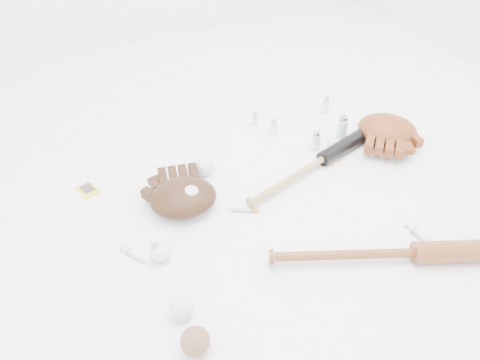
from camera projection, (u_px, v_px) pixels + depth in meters
name	position (u px, v px, depth m)	size (l,w,h in m)	color
bat_dark	(323.00, 159.00, 1.82)	(0.82, 0.06, 0.06)	black
bat_wood	(417.00, 253.00, 1.45)	(0.97, 0.07, 0.07)	brown
glove_dark	(183.00, 197.00, 1.62)	(0.28, 0.28, 0.10)	#321C0E
glove_tan	(387.00, 129.00, 1.94)	(0.29, 0.29, 0.10)	#682F13
trading_card	(88.00, 190.00, 1.72)	(0.06, 0.08, 0.00)	gold
pedestal	(192.00, 206.00, 1.63)	(0.07, 0.07, 0.04)	white
baseball_on_pedestal	(191.00, 195.00, 1.60)	(0.07, 0.07, 0.07)	white
baseball_left	(160.00, 251.00, 1.46)	(0.07, 0.07, 0.07)	white
baseball_upper	(204.00, 167.00, 1.77)	(0.07, 0.07, 0.07)	white
baseball_mid	(181.00, 308.00, 1.30)	(0.07, 0.07, 0.07)	white
baseball_aged	(195.00, 341.00, 1.22)	(0.08, 0.08, 0.08)	brown
syringe_0	(135.00, 256.00, 1.48)	(0.14, 0.02, 0.02)	#ADBCC6
syringe_1	(242.00, 210.00, 1.64)	(0.13, 0.02, 0.02)	#ADBCC6
syringe_2	(331.00, 149.00, 1.90)	(0.17, 0.03, 0.02)	#ADBCC6
syringe_3	(422.00, 238.00, 1.53)	(0.17, 0.03, 0.02)	#ADBCC6
vial_0	(326.00, 104.00, 2.11)	(0.03, 0.03, 0.08)	silver
vial_1	(274.00, 127.00, 1.98)	(0.03, 0.03, 0.07)	silver
vial_2	(316.00, 141.00, 1.89)	(0.03, 0.03, 0.08)	silver
vial_3	(342.00, 127.00, 1.95)	(0.04, 0.04, 0.10)	silver
vial_4	(156.00, 252.00, 1.45)	(0.03, 0.03, 0.07)	silver
vial_5	(255.00, 119.00, 2.04)	(0.02, 0.02, 0.06)	silver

